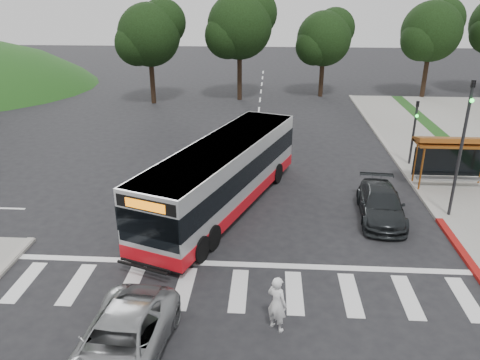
# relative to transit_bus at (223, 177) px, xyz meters

# --- Properties ---
(ground) EXTENTS (140.00, 140.00, 0.00)m
(ground) POSITION_rel_transit_bus_xyz_m (1.21, -1.84, -1.65)
(ground) COLOR black
(ground) RESTS_ON ground
(sidewalk_east) EXTENTS (4.00, 40.00, 0.12)m
(sidewalk_east) POSITION_rel_transit_bus_xyz_m (12.21, 6.16, -1.59)
(sidewalk_east) COLOR gray
(sidewalk_east) RESTS_ON ground
(curb_east) EXTENTS (0.30, 40.00, 0.15)m
(curb_east) POSITION_rel_transit_bus_xyz_m (10.21, 6.16, -1.57)
(curb_east) COLOR #9E9991
(curb_east) RESTS_ON ground
(curb_east_red) EXTENTS (0.32, 6.00, 0.15)m
(curb_east_red) POSITION_rel_transit_bus_xyz_m (10.21, -3.84, -1.57)
(curb_east_red) COLOR maroon
(curb_east_red) RESTS_ON ground
(crosswalk_ladder) EXTENTS (18.00, 2.60, 0.01)m
(crosswalk_ladder) POSITION_rel_transit_bus_xyz_m (1.21, -6.84, -1.64)
(crosswalk_ladder) COLOR silver
(crosswalk_ladder) RESTS_ON ground
(bus_shelter) EXTENTS (4.20, 1.60, 2.86)m
(bus_shelter) POSITION_rel_transit_bus_xyz_m (12.01, 3.26, 0.70)
(bus_shelter) COLOR #944D18
(bus_shelter) RESTS_ON sidewalk_east
(traffic_signal_ne_tall) EXTENTS (0.18, 0.37, 6.50)m
(traffic_signal_ne_tall) POSITION_rel_transit_bus_xyz_m (10.81, -0.35, 2.23)
(traffic_signal_ne_tall) COLOR black
(traffic_signal_ne_tall) RESTS_ON ground
(traffic_signal_ne_short) EXTENTS (0.18, 0.37, 4.00)m
(traffic_signal_ne_short) POSITION_rel_transit_bus_xyz_m (10.81, 6.65, 0.83)
(traffic_signal_ne_short) COLOR black
(traffic_signal_ne_short) RESTS_ON ground
(tree_ne_a) EXTENTS (6.16, 5.74, 9.30)m
(tree_ne_a) POSITION_rel_transit_bus_xyz_m (17.28, 26.22, 4.74)
(tree_ne_a) COLOR black
(tree_ne_a) RESTS_ON parking_lot
(tree_north_a) EXTENTS (6.60, 6.15, 10.17)m
(tree_north_a) POSITION_rel_transit_bus_xyz_m (-0.71, 24.22, 5.27)
(tree_north_a) COLOR black
(tree_north_a) RESTS_ON ground
(tree_north_b) EXTENTS (5.72, 5.33, 8.43)m
(tree_north_b) POSITION_rel_transit_bus_xyz_m (7.28, 26.22, 4.01)
(tree_north_b) COLOR black
(tree_north_b) RESTS_ON ground
(tree_north_c) EXTENTS (6.16, 5.74, 9.30)m
(tree_north_c) POSITION_rel_transit_bus_xyz_m (-8.72, 22.22, 4.64)
(tree_north_c) COLOR black
(tree_north_c) RESTS_ON ground
(transit_bus) EXTENTS (7.02, 12.92, 3.30)m
(transit_bus) POSITION_rel_transit_bus_xyz_m (0.00, 0.00, 0.00)
(transit_bus) COLOR #B6B8BB
(transit_bus) RESTS_ON ground
(pedestrian) EXTENTS (0.84, 0.80, 1.93)m
(pedestrian) POSITION_rel_transit_bus_xyz_m (2.54, -8.81, -0.68)
(pedestrian) COLOR white
(pedestrian) RESTS_ON ground
(dark_sedan) EXTENTS (2.38, 5.02, 1.41)m
(dark_sedan) POSITION_rel_transit_bus_xyz_m (7.50, -0.65, -0.94)
(dark_sedan) COLOR black
(dark_sedan) RESTS_ON ground
(silver_suv_south) EXTENTS (2.78, 5.39, 1.45)m
(silver_suv_south) POSITION_rel_transit_bus_xyz_m (-1.94, -10.64, -0.92)
(silver_suv_south) COLOR #96999B
(silver_suv_south) RESTS_ON ground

